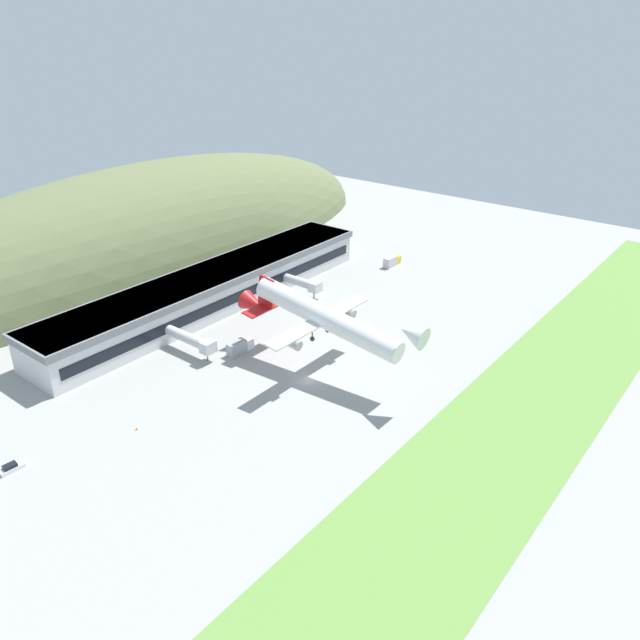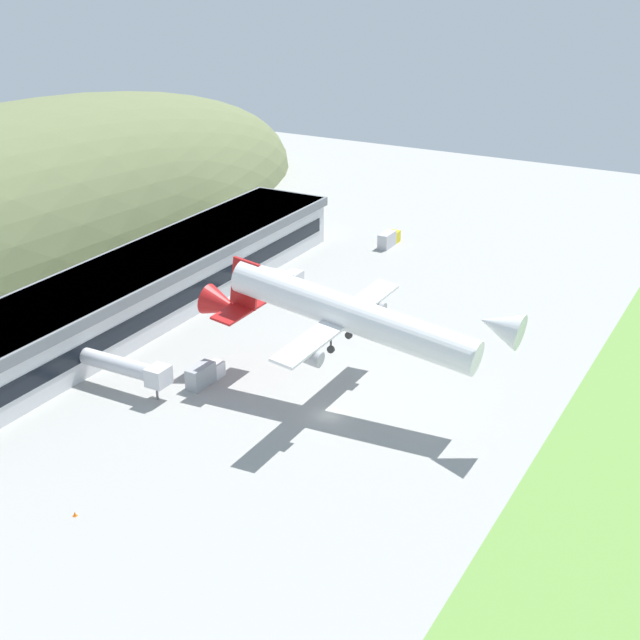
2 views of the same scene
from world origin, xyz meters
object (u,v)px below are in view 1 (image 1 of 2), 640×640
(jetway_0, at_px, (192,340))
(box_truck, at_px, (392,261))
(terminal_building, at_px, (212,287))
(fuel_truck, at_px, (240,347))
(traffic_cone_0, at_px, (137,429))
(cargo_airplane, at_px, (323,317))
(jetway_1, at_px, (304,283))
(service_car_1, at_px, (11,468))

(jetway_0, relative_size, box_truck, 2.04)
(terminal_building, xyz_separation_m, box_truck, (58.91, -22.36, -4.30))
(fuel_truck, relative_size, traffic_cone_0, 12.92)
(box_truck, xyz_separation_m, traffic_cone_0, (-109.37, -9.54, -1.26))
(terminal_building, height_order, jetway_0, terminal_building)
(jetway_0, distance_m, traffic_cone_0, 31.75)
(fuel_truck, bearing_deg, cargo_airplane, -74.62)
(jetway_1, bearing_deg, jetway_0, -177.94)
(traffic_cone_0, bearing_deg, jetway_0, 27.91)
(service_car_1, distance_m, fuel_truck, 57.36)
(jetway_0, relative_size, traffic_cone_0, 27.22)
(service_car_1, xyz_separation_m, fuel_truck, (57.35, -0.97, 0.95))
(cargo_airplane, distance_m, box_truck, 73.21)
(jetway_0, height_order, cargo_airplane, cargo_airplane)
(service_car_1, xyz_separation_m, traffic_cone_0, (21.79, -7.49, -0.32))
(traffic_cone_0, bearing_deg, fuel_truck, 10.40)
(terminal_building, distance_m, service_car_1, 76.44)
(jetway_0, xyz_separation_m, cargo_airplane, (13.57, -29.60, 9.77))
(cargo_airplane, relative_size, fuel_truck, 6.77)
(service_car_1, height_order, box_truck, box_truck)
(terminal_building, bearing_deg, jetway_0, -142.81)
(service_car_1, distance_m, traffic_cone_0, 23.05)
(cargo_airplane, xyz_separation_m, box_truck, (67.94, 24.38, -12.22))
(traffic_cone_0, bearing_deg, terminal_building, 32.31)
(service_car_1, bearing_deg, cargo_airplane, -19.46)
(fuel_truck, height_order, box_truck, fuel_truck)
(jetway_0, distance_m, cargo_airplane, 33.99)
(box_truck, height_order, traffic_cone_0, box_truck)
(jetway_0, relative_size, jetway_1, 1.24)
(terminal_building, xyz_separation_m, jetway_1, (21.71, -15.55, -1.85))
(fuel_truck, bearing_deg, jetway_1, 15.03)
(jetway_1, relative_size, cargo_airplane, 0.25)
(terminal_building, distance_m, traffic_cone_0, 59.96)
(terminal_building, distance_m, jetway_0, 28.43)
(service_car_1, bearing_deg, box_truck, 0.89)
(box_truck, bearing_deg, traffic_cone_0, -175.01)
(terminal_building, distance_m, fuel_truck, 29.75)
(jetway_1, bearing_deg, terminal_building, 144.38)
(jetway_0, bearing_deg, jetway_1, 2.06)
(box_truck, bearing_deg, fuel_truck, -177.66)
(jetway_0, xyz_separation_m, traffic_cone_0, (-27.86, -14.76, -3.71))
(jetway_1, bearing_deg, cargo_airplane, -134.58)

